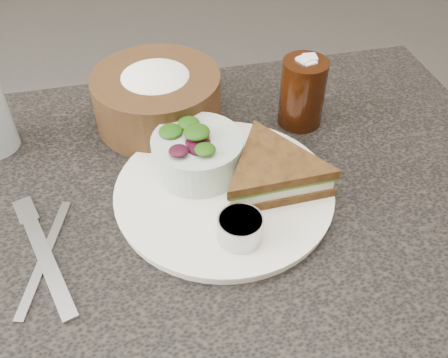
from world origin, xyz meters
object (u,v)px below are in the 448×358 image
object	(u,v)px
dining_table	(193,356)
dressing_ramekin	(240,229)
dinner_plate	(224,192)
salad_bowl	(198,149)
bread_basket	(157,91)
sandwich	(273,172)
cola_glass	(303,89)

from	to	relation	value
dining_table	dressing_ramekin	world-z (taller)	dressing_ramekin
dinner_plate	salad_bowl	size ratio (longest dim) A/B	2.33
bread_basket	dressing_ramekin	bearing A→B (deg)	-77.21
sandwich	dinner_plate	bearing A→B (deg)	171.56
cola_glass	sandwich	bearing A→B (deg)	-122.04
sandwich	salad_bowl	size ratio (longest dim) A/B	1.39
dinner_plate	dressing_ramekin	distance (m)	0.09
sandwich	cola_glass	xyz separation A→B (m)	(0.09, 0.14, 0.02)
bread_basket	cola_glass	distance (m)	0.22
sandwich	bread_basket	xyz separation A→B (m)	(-0.13, 0.20, 0.02)
cola_glass	dining_table	bearing A→B (deg)	-143.13
sandwich	bread_basket	world-z (taller)	bread_basket
dinner_plate	dressing_ramekin	xyz separation A→B (m)	(-0.00, -0.09, 0.02)
dining_table	dinner_plate	bearing A→B (deg)	23.88
sandwich	dressing_ramekin	xyz separation A→B (m)	(-0.06, -0.08, -0.01)
sandwich	salad_bowl	bearing A→B (deg)	147.03
dining_table	cola_glass	xyz separation A→B (m)	(0.22, 0.16, 0.43)
bread_basket	dinner_plate	bearing A→B (deg)	-71.59
dinner_plate	dressing_ramekin	bearing A→B (deg)	-90.02
dressing_ramekin	bread_basket	size ratio (longest dim) A/B	0.28
salad_bowl	cola_glass	size ratio (longest dim) A/B	1.04
dining_table	cola_glass	bearing A→B (deg)	36.87
bread_basket	sandwich	bearing A→B (deg)	-56.92
salad_bowl	cola_glass	world-z (taller)	cola_glass
bread_basket	cola_glass	bearing A→B (deg)	-13.71
dressing_ramekin	bread_basket	bearing A→B (deg)	102.79
dining_table	cola_glass	size ratio (longest dim) A/B	8.37
dinner_plate	cola_glass	bearing A→B (deg)	41.27
dinner_plate	bread_basket	distance (m)	0.20
dinner_plate	cola_glass	distance (m)	0.21
cola_glass	salad_bowl	bearing A→B (deg)	-153.96
dining_table	sandwich	size ratio (longest dim) A/B	5.78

